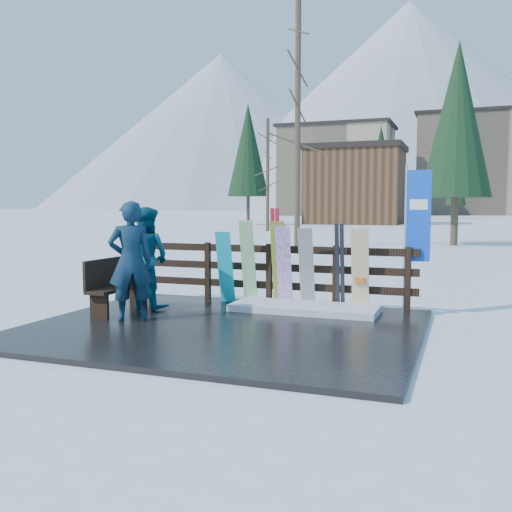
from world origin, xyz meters
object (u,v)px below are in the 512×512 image
at_px(snowboard_2, 279,264).
at_px(snowboard_5, 360,270).
at_px(snowboard_0, 225,267).
at_px(person_back, 146,258).
at_px(rental_flag, 415,221).
at_px(bench, 116,284).
at_px(snowboard_4, 307,268).
at_px(person_front, 130,261).
at_px(snowboard_1, 248,262).
at_px(snowboard_3, 284,266).

xyz_separation_m(snowboard_2, snowboard_5, (1.52, -0.00, -0.06)).
height_order(snowboard_0, person_back, person_back).
relative_size(snowboard_0, rental_flag, 0.54).
relative_size(rental_flag, person_back, 1.40).
bearing_deg(person_back, bench, 75.82).
xyz_separation_m(snowboard_4, person_back, (-2.75, -1.05, 0.19)).
height_order(person_front, person_back, person_front).
xyz_separation_m(bench, snowboard_5, (3.99, 1.65, 0.23)).
bearing_deg(rental_flag, snowboard_0, -175.62).
bearing_deg(person_back, snowboard_5, -155.67).
height_order(bench, snowboard_2, snowboard_2).
bearing_deg(bench, person_back, 67.16).
bearing_deg(rental_flag, snowboard_5, -163.45).
height_order(snowboard_1, snowboard_2, snowboard_1).
bearing_deg(snowboard_1, snowboard_5, -0.00).
height_order(snowboard_0, snowboard_4, snowboard_4).
distance_m(snowboard_2, snowboard_5, 1.52).
relative_size(snowboard_2, person_back, 0.87).
bearing_deg(snowboard_5, bench, -157.53).
relative_size(snowboard_2, snowboard_3, 1.06).
xyz_separation_m(snowboard_2, snowboard_3, (0.10, -0.00, -0.04)).
distance_m(snowboard_0, snowboard_5, 2.61).
bearing_deg(bench, snowboard_5, 22.47).
relative_size(bench, snowboard_1, 0.92).
bearing_deg(rental_flag, person_back, -164.17).
relative_size(snowboard_5, person_front, 0.76).
height_order(snowboard_4, snowboard_5, snowboard_5).
xyz_separation_m(snowboard_0, person_back, (-1.12, -1.05, 0.24)).
xyz_separation_m(person_front, person_back, (-0.38, 1.11, -0.05)).
distance_m(rental_flag, person_back, 4.87).
height_order(snowboard_3, snowboard_5, snowboard_3).
relative_size(snowboard_1, snowboard_3, 1.07).
bearing_deg(snowboard_1, rental_flag, 5.07).
bearing_deg(person_front, bench, -77.33).
bearing_deg(snowboard_0, rental_flag, 4.38).
distance_m(snowboard_1, person_front, 2.49).
distance_m(snowboard_3, rental_flag, 2.50).
bearing_deg(person_back, snowboard_3, -146.97).
xyz_separation_m(rental_flag, person_back, (-4.64, -1.32, -0.68)).
bearing_deg(bench, snowboard_4, 28.78).
bearing_deg(snowboard_3, snowboard_2, 180.00).
distance_m(snowboard_1, snowboard_4, 1.15).
distance_m(bench, snowboard_0, 2.16).
xyz_separation_m(snowboard_2, person_back, (-2.22, -1.05, 0.13)).
height_order(bench, rental_flag, rental_flag).
relative_size(snowboard_3, person_back, 0.82).
bearing_deg(person_back, person_front, 117.35).
bearing_deg(snowboard_2, rental_flag, 6.35).
relative_size(snowboard_5, person_back, 0.80).
bearing_deg(snowboard_1, snowboard_4, 0.00).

